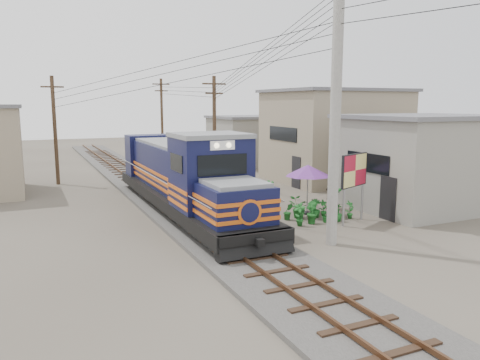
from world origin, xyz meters
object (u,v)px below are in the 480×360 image
market_umbrella (308,171)px  vendor (330,192)px  billboard (354,172)px  locomotive (183,178)px

market_umbrella → vendor: bearing=18.2°
billboard → vendor: 3.29m
locomotive → billboard: size_ratio=5.13×
billboard → market_umbrella: billboard is taller
billboard → vendor: bearing=51.6°
locomotive → market_umbrella: size_ratio=5.92×
vendor → locomotive: bearing=-45.1°
locomotive → market_umbrella: 5.94m
billboard → market_umbrella: size_ratio=1.15×
locomotive → market_umbrella: (5.33, -2.61, 0.38)m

